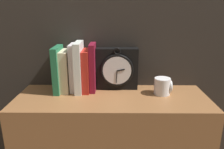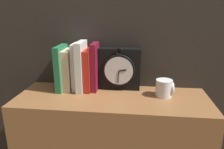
{
  "view_description": "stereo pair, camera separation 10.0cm",
  "coord_description": "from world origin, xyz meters",
  "px_view_note": "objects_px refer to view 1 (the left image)",
  "views": [
    {
      "loc": [
        0.01,
        -0.96,
        1.14
      ],
      "look_at": [
        0.0,
        0.0,
        0.84
      ],
      "focal_mm": 35.0,
      "sensor_mm": 36.0,
      "label": 1
    },
    {
      "loc": [
        0.11,
        -0.95,
        1.14
      ],
      "look_at": [
        0.0,
        0.0,
        0.84
      ],
      "focal_mm": 35.0,
      "sensor_mm": 36.0,
      "label": 2
    }
  ],
  "objects_px": {
    "book_slot2_white": "(73,68)",
    "book_slot4_red": "(86,71)",
    "book_slot1_cream": "(66,71)",
    "clock": "(117,69)",
    "book_slot3_white": "(79,67)",
    "book_slot5_maroon": "(93,67)",
    "mug": "(163,86)",
    "book_slot0_green": "(58,69)"
  },
  "relations": [
    {
      "from": "book_slot2_white",
      "to": "book_slot5_maroon",
      "type": "distance_m",
      "value": 0.1
    },
    {
      "from": "mug",
      "to": "book_slot4_red",
      "type": "bearing_deg",
      "value": 172.85
    },
    {
      "from": "book_slot1_cream",
      "to": "clock",
      "type": "bearing_deg",
      "value": 6.57
    },
    {
      "from": "book_slot0_green",
      "to": "book_slot5_maroon",
      "type": "height_order",
      "value": "book_slot5_maroon"
    },
    {
      "from": "book_slot4_red",
      "to": "book_slot5_maroon",
      "type": "bearing_deg",
      "value": 12.67
    },
    {
      "from": "book_slot0_green",
      "to": "book_slot3_white",
      "type": "relative_size",
      "value": 0.91
    },
    {
      "from": "book_slot1_cream",
      "to": "book_slot3_white",
      "type": "xyz_separation_m",
      "value": [
        0.07,
        -0.01,
        0.02
      ]
    },
    {
      "from": "book_slot1_cream",
      "to": "book_slot5_maroon",
      "type": "height_order",
      "value": "book_slot5_maroon"
    },
    {
      "from": "book_slot1_cream",
      "to": "book_slot4_red",
      "type": "height_order",
      "value": "book_slot4_red"
    },
    {
      "from": "book_slot2_white",
      "to": "book_slot4_red",
      "type": "height_order",
      "value": "book_slot2_white"
    },
    {
      "from": "book_slot2_white",
      "to": "book_slot3_white",
      "type": "xyz_separation_m",
      "value": [
        0.03,
        -0.01,
        0.01
      ]
    },
    {
      "from": "book_slot2_white",
      "to": "book_slot5_maroon",
      "type": "relative_size",
      "value": 0.99
    },
    {
      "from": "book_slot3_white",
      "to": "book_slot5_maroon",
      "type": "bearing_deg",
      "value": 11.01
    },
    {
      "from": "book_slot1_cream",
      "to": "book_slot5_maroon",
      "type": "distance_m",
      "value": 0.14
    },
    {
      "from": "book_slot4_red",
      "to": "book_slot0_green",
      "type": "bearing_deg",
      "value": -177.24
    },
    {
      "from": "book_slot2_white",
      "to": "book_slot5_maroon",
      "type": "bearing_deg",
      "value": -0.21
    },
    {
      "from": "book_slot5_maroon",
      "to": "mug",
      "type": "relative_size",
      "value": 2.86
    },
    {
      "from": "clock",
      "to": "book_slot3_white",
      "type": "xyz_separation_m",
      "value": [
        -0.19,
        -0.04,
        0.02
      ]
    },
    {
      "from": "book_slot3_white",
      "to": "book_slot4_red",
      "type": "bearing_deg",
      "value": 9.44
    },
    {
      "from": "book_slot3_white",
      "to": "mug",
      "type": "height_order",
      "value": "book_slot3_white"
    },
    {
      "from": "book_slot2_white",
      "to": "book_slot3_white",
      "type": "distance_m",
      "value": 0.03
    },
    {
      "from": "clock",
      "to": "book_slot2_white",
      "type": "height_order",
      "value": "book_slot2_white"
    },
    {
      "from": "mug",
      "to": "book_slot0_green",
      "type": "bearing_deg",
      "value": 175.51
    },
    {
      "from": "book_slot1_cream",
      "to": "book_slot5_maroon",
      "type": "relative_size",
      "value": 0.86
    },
    {
      "from": "book_slot3_white",
      "to": "book_slot5_maroon",
      "type": "xyz_separation_m",
      "value": [
        0.07,
        0.01,
        -0.0
      ]
    },
    {
      "from": "book_slot2_white",
      "to": "book_slot3_white",
      "type": "relative_size",
      "value": 0.95
    },
    {
      "from": "book_slot4_red",
      "to": "mug",
      "type": "distance_m",
      "value": 0.39
    },
    {
      "from": "book_slot0_green",
      "to": "book_slot2_white",
      "type": "distance_m",
      "value": 0.08
    },
    {
      "from": "book_slot2_white",
      "to": "book_slot5_maroon",
      "type": "height_order",
      "value": "book_slot5_maroon"
    },
    {
      "from": "clock",
      "to": "book_slot4_red",
      "type": "bearing_deg",
      "value": -168.7
    },
    {
      "from": "book_slot5_maroon",
      "to": "mug",
      "type": "xyz_separation_m",
      "value": [
        0.34,
        -0.05,
        -0.08
      ]
    },
    {
      "from": "book_slot0_green",
      "to": "book_slot4_red",
      "type": "relative_size",
      "value": 1.09
    },
    {
      "from": "book_slot5_maroon",
      "to": "book_slot4_red",
      "type": "bearing_deg",
      "value": -167.33
    },
    {
      "from": "book_slot0_green",
      "to": "book_slot1_cream",
      "type": "relative_size",
      "value": 1.1
    },
    {
      "from": "book_slot1_cream",
      "to": "book_slot5_maroon",
      "type": "bearing_deg",
      "value": 2.62
    },
    {
      "from": "book_slot1_cream",
      "to": "book_slot4_red",
      "type": "relative_size",
      "value": 0.99
    },
    {
      "from": "book_slot1_cream",
      "to": "mug",
      "type": "bearing_deg",
      "value": -5.73
    },
    {
      "from": "book_slot5_maroon",
      "to": "book_slot1_cream",
      "type": "bearing_deg",
      "value": -177.38
    },
    {
      "from": "book_slot1_cream",
      "to": "book_slot3_white",
      "type": "relative_size",
      "value": 0.83
    },
    {
      "from": "clock",
      "to": "book_slot3_white",
      "type": "height_order",
      "value": "book_slot3_white"
    },
    {
      "from": "book_slot5_maroon",
      "to": "mug",
      "type": "height_order",
      "value": "book_slot5_maroon"
    },
    {
      "from": "book_slot2_white",
      "to": "mug",
      "type": "relative_size",
      "value": 2.83
    }
  ]
}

